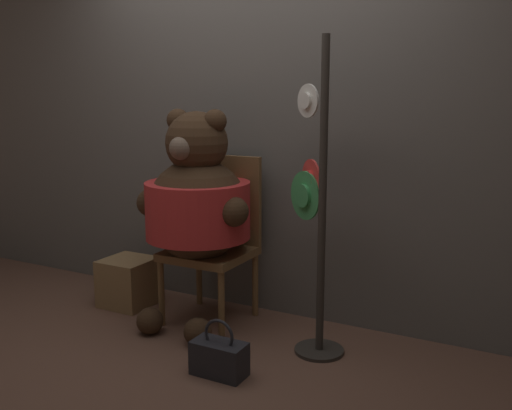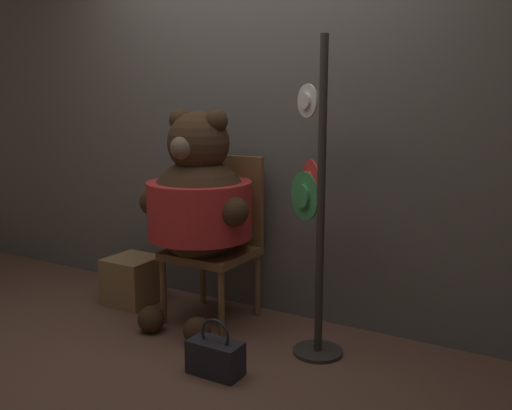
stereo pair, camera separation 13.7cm
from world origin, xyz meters
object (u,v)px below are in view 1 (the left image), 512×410
(teddy_bear, at_px, (197,203))
(hat_display_rack, at_px, (315,215))
(handbag_on_ground, at_px, (219,357))
(chair, at_px, (216,234))

(teddy_bear, distance_m, hat_display_rack, 0.78)
(teddy_bear, relative_size, hat_display_rack, 0.78)
(teddy_bear, height_order, handbag_on_ground, teddy_bear)
(teddy_bear, relative_size, handbag_on_ground, 4.43)
(teddy_bear, xyz_separation_m, hat_display_rack, (0.78, 0.01, -0.00))
(chair, distance_m, handbag_on_ground, 0.95)
(chair, height_order, handbag_on_ground, chair)
(chair, xyz_separation_m, hat_display_rack, (0.75, -0.16, 0.23))
(chair, distance_m, teddy_bear, 0.29)
(chair, bearing_deg, hat_display_rack, -12.15)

